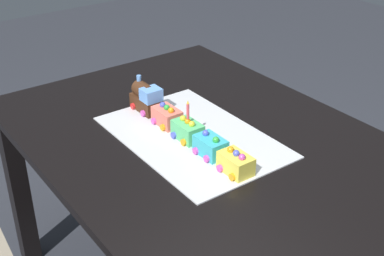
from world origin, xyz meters
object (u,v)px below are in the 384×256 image
Objects in this scene: cake_car_hopper_mint_green at (188,130)px; cake_car_gondola_coral at (167,116)px; dining_table at (204,166)px; cake_car_tanker_turquoise at (210,146)px; birthday_candle at (188,110)px; cake_car_caboose_lemon at (236,163)px; cake_locomotive at (146,98)px.

cake_car_gondola_coral is at bearing 180.00° from cake_car_hopper_mint_green.
cake_car_hopper_mint_green is at bearing -114.02° from dining_table.
dining_table is 0.18m from cake_car_tanker_turquoise.
cake_car_gondola_coral is 0.12m from cake_car_hopper_mint_green.
cake_car_gondola_coral is 0.24m from cake_car_tanker_turquoise.
cake_car_tanker_turquoise is 1.56× the size of birthday_candle.
cake_car_gondola_coral is 0.35m from cake_car_caboose_lemon.
birthday_candle is (0.12, 0.00, 0.07)m from cake_car_gondola_coral.
cake_car_tanker_turquoise is 1.00× the size of cake_car_caboose_lemon.
dining_table is 14.00× the size of cake_car_caboose_lemon.
birthday_candle is at bearing -112.28° from dining_table.
cake_car_tanker_turquoise is (0.24, 0.00, -0.00)m from cake_car_gondola_coral.
cake_locomotive is 0.48m from cake_car_caboose_lemon.
cake_car_caboose_lemon is at bearing 0.00° from cake_car_hopper_mint_green.
birthday_candle reaches higher than cake_car_hopper_mint_green.
cake_car_tanker_turquoise is at bearing 0.00° from cake_car_gondola_coral.
birthday_candle is at bearing 0.00° from cake_car_gondola_coral.
cake_car_hopper_mint_green is at bearing 0.00° from cake_car_gondola_coral.
cake_car_tanker_turquoise is (0.10, -0.05, 0.14)m from dining_table.
cake_locomotive reaches higher than cake_car_caboose_lemon.
cake_car_hopper_mint_green is at bearing -0.00° from cake_locomotive.
cake_car_tanker_turquoise is 0.14m from birthday_candle.
cake_car_gondola_coral is at bearing 180.00° from cake_car_caboose_lemon.
dining_table is at bearing 166.87° from cake_car_caboose_lemon.
cake_locomotive is at bearing 180.00° from cake_car_gondola_coral.
dining_table is 0.22m from birthday_candle.
cake_car_hopper_mint_green is (0.25, -0.00, -0.02)m from cake_locomotive.
cake_car_gondola_coral is 1.56× the size of birthday_candle.
cake_car_hopper_mint_green is (0.12, 0.00, 0.00)m from cake_car_gondola_coral.
cake_car_tanker_turquoise is (0.36, -0.00, -0.02)m from cake_locomotive.
dining_table is 10.00× the size of cake_locomotive.
cake_car_caboose_lemon is (0.21, -0.05, 0.14)m from dining_table.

